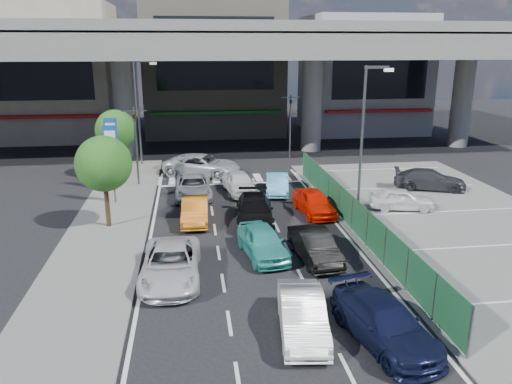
{
  "coord_description": "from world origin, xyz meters",
  "views": [
    {
      "loc": [
        -2.69,
        -20.96,
        9.08
      ],
      "look_at": [
        0.61,
        3.65,
        1.73
      ],
      "focal_mm": 35.0,
      "sensor_mm": 36.0,
      "label": 1
    }
  ],
  "objects": [
    {
      "name": "sedan_white_front_mid",
      "position": [
        0.32,
        9.38,
        0.69
      ],
      "size": [
        2.19,
        4.24,
        1.38
      ],
      "primitive_type": "imported",
      "rotation": [
        0.0,
        0.0,
        0.14
      ],
      "color": "silver",
      "rests_on": "ground"
    },
    {
      "name": "wagon_silver_front_left",
      "position": [
        -2.62,
        8.86,
        0.66
      ],
      "size": [
        2.27,
        4.79,
        1.32
      ],
      "primitive_type": "imported",
      "rotation": [
        0.0,
        0.0,
        0.02
      ],
      "color": "#A6A9AD",
      "rests_on": "ground"
    },
    {
      "name": "parked_sedan_dgrey",
      "position": [
        12.62,
        8.43,
        0.71
      ],
      "size": [
        4.84,
        3.22,
        1.3
      ],
      "primitive_type": "imported",
      "rotation": [
        0.0,
        0.0,
        1.23
      ],
      "color": "#35343A",
      "rests_on": "parking_lot"
    },
    {
      "name": "traffic_cone",
      "position": [
        5.85,
        2.96,
        0.37
      ],
      "size": [
        0.38,
        0.38,
        0.63
      ],
      "primitive_type": "cone",
      "rotation": [
        0.0,
        0.0,
        0.22
      ],
      "color": "#EF4C0D",
      "rests_on": "parking_lot"
    },
    {
      "name": "sedan_black_mid",
      "position": [
        0.54,
        3.75,
        0.69
      ],
      "size": [
        2.36,
        4.91,
        1.38
      ],
      "primitive_type": "imported",
      "rotation": [
        0.0,
        0.0,
        -0.09
      ],
      "color": "black",
      "rests_on": "ground"
    },
    {
      "name": "parking_lot",
      "position": [
        11.0,
        2.0,
        0.03
      ],
      "size": [
        12.0,
        28.0,
        0.06
      ],
      "primitive_type": "cube",
      "color": "slate",
      "rests_on": "ground"
    },
    {
      "name": "expressway",
      "position": [
        0.0,
        22.0,
        8.76
      ],
      "size": [
        64.0,
        14.0,
        10.75
      ],
      "color": "slate",
      "rests_on": "ground"
    },
    {
      "name": "sidewalk_left",
      "position": [
        -7.0,
        4.0,
        0.06
      ],
      "size": [
        4.0,
        30.0,
        0.12
      ],
      "primitive_type": "cube",
      "color": "slate",
      "rests_on": "ground"
    },
    {
      "name": "tree_near",
      "position": [
        -7.0,
        4.0,
        3.39
      ],
      "size": [
        2.8,
        2.8,
        4.8
      ],
      "color": "#382314",
      "rests_on": "ground"
    },
    {
      "name": "signboard_far",
      "position": [
        -7.6,
        10.99,
        3.06
      ],
      "size": [
        0.8,
        0.14,
        4.7
      ],
      "color": "#595B60",
      "rests_on": "ground"
    },
    {
      "name": "crossing_wagon_silver",
      "position": [
        -1.9,
        14.18,
        0.76
      ],
      "size": [
        6.04,
        4.41,
        1.53
      ],
      "primitive_type": "imported",
      "rotation": [
        0.0,
        0.0,
        1.19
      ],
      "color": "#B6B9BF",
      "rests_on": "ground"
    },
    {
      "name": "building_center",
      "position": [
        0.0,
        32.97,
        7.49
      ],
      "size": [
        14.0,
        10.9,
        15.0
      ],
      "color": "gray",
      "rests_on": "ground"
    },
    {
      "name": "street_lamp_left",
      "position": [
        -6.33,
        18.0,
        4.77
      ],
      "size": [
        1.65,
        0.22,
        8.0
      ],
      "color": "#595B60",
      "rests_on": "ground"
    },
    {
      "name": "hatch_black_mid_right",
      "position": [
        2.53,
        -1.32,
        0.66
      ],
      "size": [
        1.74,
        4.09,
        1.31
      ],
      "primitive_type": "imported",
      "rotation": [
        0.0,
        0.0,
        0.09
      ],
      "color": "black",
      "rests_on": "ground"
    },
    {
      "name": "taxi_orange_left",
      "position": [
        -2.57,
        4.31,
        0.65
      ],
      "size": [
        1.51,
        3.97,
        1.29
      ],
      "primitive_type": "imported",
      "rotation": [
        0.0,
        0.0,
        -0.04
      ],
      "color": "#BD6517",
      "rests_on": "ground"
    },
    {
      "name": "building_east",
      "position": [
        16.0,
        31.97,
        5.99
      ],
      "size": [
        12.0,
        10.9,
        12.0
      ],
      "color": "gray",
      "rests_on": "ground"
    },
    {
      "name": "building_west",
      "position": [
        -16.0,
        31.97,
        6.49
      ],
      "size": [
        12.0,
        10.9,
        13.0
      ],
      "color": "gray",
      "rests_on": "ground"
    },
    {
      "name": "tree_far",
      "position": [
        -7.8,
        14.5,
        3.39
      ],
      "size": [
        2.8,
        2.8,
        4.8
      ],
      "color": "#382314",
      "rests_on": "ground"
    },
    {
      "name": "street_lamp_right",
      "position": [
        7.17,
        6.0,
        4.77
      ],
      "size": [
        1.65,
        0.22,
        8.0
      ],
      "color": "#595B60",
      "rests_on": "ground"
    },
    {
      "name": "traffic_light_left",
      "position": [
        -6.2,
        12.0,
        3.94
      ],
      "size": [
        1.6,
        1.24,
        5.2
      ],
      "color": "#595B60",
      "rests_on": "ground"
    },
    {
      "name": "ground",
      "position": [
        0.0,
        0.0,
        0.0
      ],
      "size": [
        120.0,
        120.0,
        0.0
      ],
      "primitive_type": "plane",
      "color": "black",
      "rests_on": "ground"
    },
    {
      "name": "taxi_teal_mid",
      "position": [
        0.34,
        -0.59,
        0.69
      ],
      "size": [
        2.21,
        4.24,
        1.38
      ],
      "primitive_type": "imported",
      "rotation": [
        0.0,
        0.0,
        0.15
      ],
      "color": "#37AEA3",
      "rests_on": "ground"
    },
    {
      "name": "hatch_white_back_mid",
      "position": [
        0.71,
        -6.9,
        0.67
      ],
      "size": [
        1.89,
        4.21,
        1.34
      ],
      "primitive_type": "imported",
      "rotation": [
        0.0,
        0.0,
        -0.12
      ],
      "color": "white",
      "rests_on": "ground"
    },
    {
      "name": "kei_truck_front_right",
      "position": [
        2.7,
        9.09,
        0.64
      ],
      "size": [
        1.97,
        4.06,
        1.28
      ],
      "primitive_type": "imported",
      "rotation": [
        0.0,
        0.0,
        -0.16
      ],
      "color": "#4DA1C5",
      "rests_on": "ground"
    },
    {
      "name": "minivan_navy_back",
      "position": [
        3.17,
        -7.74,
        0.68
      ],
      "size": [
        2.84,
        4.95,
        1.35
      ],
      "primitive_type": "imported",
      "rotation": [
        0.0,
        0.0,
        0.21
      ],
      "color": "black",
      "rests_on": "ground"
    },
    {
      "name": "fence_run",
      "position": [
        5.3,
        1.0,
        0.9
      ],
      "size": [
        0.16,
        22.0,
        1.8
      ],
      "primitive_type": null,
      "color": "#1C5430",
      "rests_on": "ground"
    },
    {
      "name": "sedan_white_mid_left",
      "position": [
        -3.64,
        -2.44,
        0.69
      ],
      "size": [
        2.45,
        5.04,
        1.38
      ],
      "primitive_type": "imported",
      "rotation": [
        0.0,
        0.0,
        -0.03
      ],
      "color": "silver",
      "rests_on": "ground"
    },
    {
      "name": "parked_sedan_white",
      "position": [
        9.08,
        4.71,
        0.68
      ],
      "size": [
        3.85,
        2.26,
        1.23
      ],
      "primitive_type": "imported",
      "rotation": [
        0.0,
        0.0,
        1.34
      ],
      "color": "white",
      "rests_on": "parking_lot"
    },
    {
      "name": "taxi_orange_right",
      "position": [
        4.02,
        4.78,
        0.68
      ],
      "size": [
        1.98,
        4.1,
        1.35
      ],
      "primitive_type": "imported",
      "rotation": [
        0.0,
        0.0,
        0.1
      ],
      "color": "red",
      "rests_on": "ground"
    },
    {
      "name": "signboard_near",
      "position": [
        -7.2,
        7.99,
        3.06
      ],
      "size": [
        0.8,
        0.14,
        4.7
      ],
      "color": "#595B60",
      "rests_on": "ground"
    },
    {
      "name": "traffic_light_right",
      "position": [
        5.5,
        19.0,
        3.94
      ],
      "size": [
        1.6,
        1.24,
        5.2
      ],
      "color": "#595B60",
      "rests_on": "ground"
    }
  ]
}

